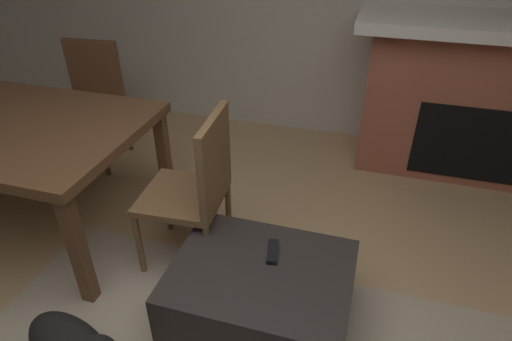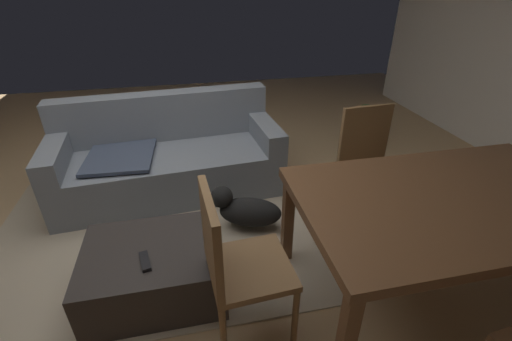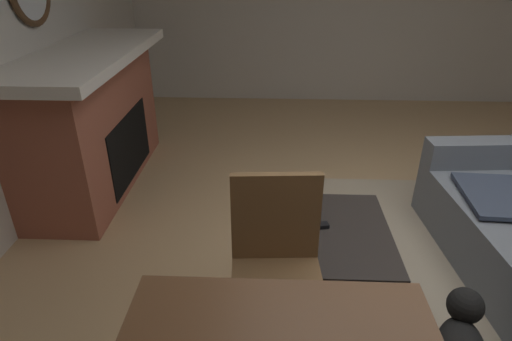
% 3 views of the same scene
% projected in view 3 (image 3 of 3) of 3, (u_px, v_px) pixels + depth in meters
% --- Properties ---
extents(floor, '(8.96, 8.96, 0.00)m').
position_uv_depth(floor, '(425.00, 285.00, 2.65)').
color(floor, tan).
extents(wall_left, '(0.12, 6.11, 2.53)m').
position_uv_depth(wall_left, '(352.00, 2.00, 5.37)').
color(wall_left, beige).
rests_on(wall_left, ground).
extents(area_rug, '(2.60, 2.00, 0.01)m').
position_uv_depth(area_rug, '(430.00, 280.00, 2.68)').
color(area_rug, tan).
rests_on(area_rug, ground).
extents(fireplace, '(1.98, 0.76, 1.17)m').
position_uv_depth(fireplace, '(93.00, 120.00, 3.56)').
color(fireplace, '#9E5642').
rests_on(fireplace, ground).
extents(ottoman_coffee_table, '(0.85, 0.66, 0.37)m').
position_uv_depth(ottoman_coffee_table, '(332.00, 255.00, 2.63)').
color(ottoman_coffee_table, '#2D2826').
rests_on(ottoman_coffee_table, ground).
extents(tv_remote, '(0.08, 0.17, 0.02)m').
position_uv_depth(tv_remote, '(315.00, 226.00, 2.56)').
color(tv_remote, black).
rests_on(tv_remote, ottoman_coffee_table).
extents(dining_chair_west, '(0.47, 0.47, 0.93)m').
position_uv_depth(dining_chair_west, '(276.00, 258.00, 2.07)').
color(dining_chair_west, brown).
rests_on(dining_chair_west, ground).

